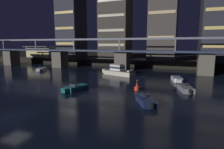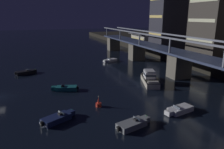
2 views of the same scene
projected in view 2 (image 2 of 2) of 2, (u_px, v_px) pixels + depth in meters
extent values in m
cube|color=#605B51|center=(113.00, 43.00, 89.08)|extent=(3.60, 4.40, 5.55)
cube|color=#605B51|center=(137.00, 51.00, 69.02)|extent=(3.60, 4.40, 5.55)
cube|color=#605B51|center=(179.00, 66.00, 48.96)|extent=(3.60, 4.40, 5.55)
cube|color=#2D3856|center=(180.00, 53.00, 48.16)|extent=(94.44, 6.40, 0.45)
cube|color=slate|center=(170.00, 38.00, 46.31)|extent=(94.44, 0.36, 0.36)
cube|color=slate|center=(192.00, 37.00, 48.19)|extent=(94.44, 0.36, 0.36)
cube|color=slate|center=(107.00, 32.00, 86.86)|extent=(0.30, 0.30, 3.20)
cube|color=slate|center=(120.00, 35.00, 73.48)|extent=(0.30, 0.30, 3.20)
cube|color=slate|center=(140.00, 39.00, 60.11)|extent=(0.30, 0.30, 3.20)
cube|color=slate|center=(170.00, 46.00, 46.73)|extent=(0.30, 0.30, 3.20)
cube|color=#282833|center=(169.00, 8.00, 73.38)|extent=(8.82, 9.83, 28.88)
cube|color=#F2D172|center=(155.00, 34.00, 74.08)|extent=(8.11, 0.10, 0.90)
cube|color=#F2D172|center=(156.00, 17.00, 72.54)|extent=(8.11, 0.10, 0.90)
cube|color=#38332D|center=(216.00, 11.00, 58.99)|extent=(11.10, 9.82, 26.39)
cube|color=beige|center=(199.00, 40.00, 59.48)|extent=(10.21, 0.10, 0.90)
cube|color=beige|center=(201.00, 20.00, 58.08)|extent=(10.21, 0.10, 0.90)
cube|color=beige|center=(203.00, 0.00, 56.67)|extent=(10.21, 0.10, 0.90)
cube|color=#B2AD9E|center=(144.00, 40.00, 88.81)|extent=(12.00, 6.00, 4.40)
cube|color=#EAD88C|center=(137.00, 41.00, 87.94)|extent=(11.20, 0.10, 2.64)
cube|color=#4C4C51|center=(136.00, 34.00, 87.02)|extent=(12.40, 1.60, 0.30)
cube|color=beige|center=(150.00, 81.00, 45.01)|extent=(8.41, 5.01, 1.20)
cube|color=beige|center=(146.00, 75.00, 49.37)|extent=(1.50, 1.71, 1.04)
cube|color=black|center=(150.00, 78.00, 44.86)|extent=(8.51, 5.11, 0.10)
cube|color=white|center=(149.00, 74.00, 45.24)|extent=(3.70, 3.01, 1.40)
cube|color=#283342|center=(149.00, 74.00, 45.22)|extent=(3.75, 3.06, 0.44)
cube|color=silver|center=(150.00, 70.00, 45.01)|extent=(3.33, 2.71, 0.08)
cube|color=#B7B2A8|center=(153.00, 82.00, 41.52)|extent=(1.23, 2.16, 0.36)
cube|color=#196066|center=(67.00, 88.00, 41.00)|extent=(2.86, 4.26, 0.80)
cube|color=#196066|center=(54.00, 88.00, 40.88)|extent=(1.21, 1.15, 0.70)
cube|color=#283342|center=(62.00, 86.00, 40.81)|extent=(1.32, 0.49, 0.36)
cube|color=#262628|center=(63.00, 86.00, 40.83)|extent=(0.65, 0.55, 0.24)
cube|color=black|center=(78.00, 88.00, 41.08)|extent=(0.45, 0.45, 0.60)
sphere|color=#33D84C|center=(52.00, 86.00, 40.75)|extent=(0.12, 0.12, 0.12)
cube|color=#19234C|center=(56.00, 119.00, 28.83)|extent=(3.42, 4.30, 0.80)
cube|color=#19234C|center=(71.00, 113.00, 30.52)|extent=(1.30, 1.26, 0.70)
cube|color=#283342|center=(61.00, 113.00, 29.28)|extent=(1.24, 0.72, 0.36)
cube|color=#262628|center=(60.00, 114.00, 29.11)|extent=(0.68, 0.62, 0.24)
cube|color=black|center=(42.00, 124.00, 27.27)|extent=(0.49, 0.49, 0.60)
sphere|color=#33D84C|center=(72.00, 109.00, 30.59)|extent=(0.12, 0.12, 0.12)
cube|color=silver|center=(180.00, 109.00, 31.71)|extent=(2.58, 4.20, 0.80)
cube|color=silver|center=(169.00, 113.00, 30.48)|extent=(1.16, 1.09, 0.70)
cube|color=#283342|center=(177.00, 107.00, 31.12)|extent=(1.34, 0.38, 0.36)
cube|color=#262628|center=(178.00, 107.00, 31.27)|extent=(0.63, 0.51, 0.24)
cube|color=black|center=(190.00, 106.00, 32.78)|extent=(0.43, 0.43, 0.60)
sphere|color=beige|center=(168.00, 111.00, 30.23)|extent=(0.12, 0.12, 0.12)
cube|color=gray|center=(132.00, 125.00, 27.29)|extent=(2.80, 4.25, 0.80)
cube|color=gray|center=(145.00, 119.00, 28.63)|extent=(1.20, 1.14, 0.70)
cube|color=#283342|center=(137.00, 119.00, 27.61)|extent=(1.33, 0.47, 0.36)
cube|color=#262628|center=(135.00, 120.00, 27.49)|extent=(0.65, 0.54, 0.24)
cube|color=black|center=(118.00, 129.00, 26.05)|extent=(0.44, 0.44, 0.60)
sphere|color=#33D84C|center=(147.00, 116.00, 28.65)|extent=(0.12, 0.12, 0.12)
cube|color=black|center=(25.00, 72.00, 52.47)|extent=(2.89, 4.27, 0.80)
cube|color=black|center=(34.00, 71.00, 53.86)|extent=(1.21, 1.15, 0.70)
cube|color=#283342|center=(28.00, 70.00, 52.81)|extent=(1.32, 0.50, 0.36)
cube|color=#262628|center=(27.00, 70.00, 52.68)|extent=(0.65, 0.55, 0.24)
cube|color=black|center=(15.00, 73.00, 51.20)|extent=(0.45, 0.45, 0.60)
sphere|color=#33D84C|center=(35.00, 69.00, 53.89)|extent=(0.12, 0.12, 0.12)
cube|color=silver|center=(111.00, 60.00, 66.99)|extent=(3.14, 4.30, 0.80)
cube|color=silver|center=(105.00, 61.00, 65.43)|extent=(1.26, 1.21, 0.70)
cube|color=#283342|center=(109.00, 59.00, 66.29)|extent=(1.29, 0.60, 0.36)
cube|color=#262628|center=(109.00, 59.00, 66.46)|extent=(0.67, 0.58, 0.24)
cube|color=black|center=(116.00, 59.00, 68.35)|extent=(0.47, 0.47, 0.60)
sphere|color=#33D84C|center=(104.00, 60.00, 65.15)|extent=(0.12, 0.12, 0.12)
cylinder|color=red|center=(99.00, 105.00, 33.62)|extent=(0.90, 0.90, 0.60)
cone|color=red|center=(98.00, 100.00, 33.40)|extent=(0.36, 0.36, 1.00)
sphere|color=#F2EAB2|center=(98.00, 97.00, 33.25)|extent=(0.16, 0.16, 0.16)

